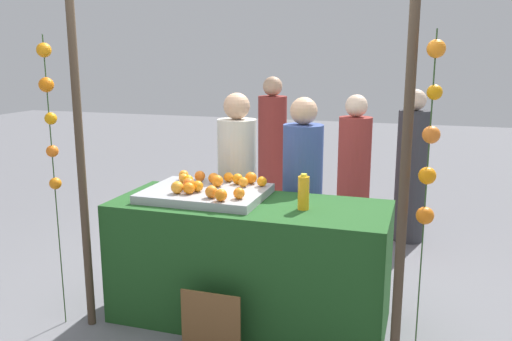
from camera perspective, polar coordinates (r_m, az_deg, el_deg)
name	(u,v)px	position (r m, az deg, el deg)	size (l,w,h in m)	color
ground_plane	(250,317)	(4.05, -0.67, -15.38)	(24.00, 24.00, 0.00)	slate
stall_counter	(250,261)	(3.87, -0.69, -9.67)	(1.93, 0.78, 0.87)	#1E4C1E
orange_tray	(206,193)	(3.88, -5.39, -2.44)	(0.85, 0.65, 0.06)	#9EA0A5
orange_0	(238,179)	(4.00, -1.98, -0.90)	(0.08, 0.08, 0.08)	orange
orange_1	(243,182)	(3.92, -1.37, -1.25)	(0.07, 0.07, 0.07)	orange
orange_2	(184,175)	(4.18, -7.72, -0.48)	(0.08, 0.08, 0.08)	orange
orange_3	(228,177)	(4.08, -2.97, -0.71)	(0.07, 0.07, 0.07)	orange
orange_4	(221,195)	(3.54, -3.76, -2.63)	(0.08, 0.08, 0.08)	orange
orange_5	(184,179)	(4.05, -7.71, -0.86)	(0.08, 0.08, 0.08)	orange
orange_6	(200,176)	(4.11, -6.00, -0.60)	(0.08, 0.08, 0.08)	orange
orange_7	(189,188)	(3.75, -7.17, -1.89)	(0.08, 0.08, 0.08)	orange
orange_8	(211,192)	(3.63, -4.78, -2.27)	(0.09, 0.09, 0.09)	orange
orange_9	(188,180)	(3.99, -7.26, -1.03)	(0.08, 0.08, 0.08)	orange
orange_10	(262,181)	(3.93, 0.63, -1.18)	(0.07, 0.07, 0.07)	orange
orange_11	(189,184)	(3.85, -7.18, -1.43)	(0.09, 0.09, 0.09)	orange
orange_12	(214,178)	(4.03, -4.53, -0.83)	(0.08, 0.08, 0.08)	orange
orange_13	(251,178)	(4.01, -0.55, -0.80)	(0.09, 0.09, 0.09)	orange
orange_14	(177,187)	(3.77, -8.40, -1.79)	(0.09, 0.09, 0.09)	orange
orange_15	(239,193)	(3.59, -1.83, -2.44)	(0.08, 0.08, 0.08)	orange
orange_16	(198,186)	(3.80, -6.24, -1.68)	(0.08, 0.08, 0.08)	orange
orange_17	(217,181)	(3.93, -4.15, -1.12)	(0.09, 0.09, 0.09)	orange
juice_bottle	(303,193)	(3.56, 5.09, -2.36)	(0.08, 0.08, 0.24)	#F7A61A
chalkboard_sign	(211,324)	(3.54, -4.80, -16.01)	(0.40, 0.03, 0.43)	brown
vendor_left	(237,195)	(4.43, -2.00, -2.66)	(0.32, 0.32, 1.58)	beige
vendor_right	(302,203)	(4.25, 4.93, -3.49)	(0.31, 0.31, 1.56)	#384C8C
crowd_person_0	(272,153)	(6.20, 1.74, 1.87)	(0.33, 0.33, 1.64)	maroon
crowd_person_1	(411,172)	(5.62, 16.22, -0.13)	(0.31, 0.31, 1.55)	#333338
crowd_person_2	(353,182)	(5.10, 10.35, -1.18)	(0.31, 0.31, 1.53)	maroon
canopy_post_left	(81,171)	(3.77, -18.11, -0.06)	(0.06, 0.06, 2.22)	#473828
canopy_post_right	(404,196)	(3.07, 15.46, -2.59)	(0.06, 0.06, 2.22)	#473828
garland_strand_left	(49,111)	(3.79, -21.20, 5.90)	(0.10, 0.10, 2.01)	#2D4C23
garland_strand_right	(430,141)	(2.96, 18.08, 3.00)	(0.10, 0.11, 2.01)	#2D4C23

